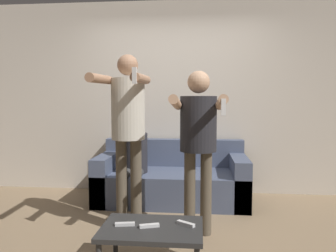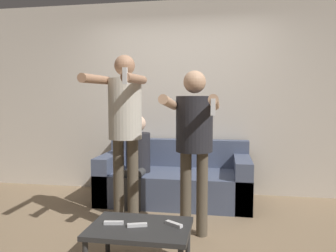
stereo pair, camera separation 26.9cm
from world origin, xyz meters
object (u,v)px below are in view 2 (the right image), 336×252
remote_mid (114,223)px  couch (175,181)px  person_standing_right (194,132)px  person_standing_left (125,121)px  coffee_table (140,231)px  remote_near (137,225)px  remote_far (174,224)px  person_seated (137,156)px

remote_mid → couch: bearing=83.5°
person_standing_right → person_standing_left: bearing=-180.0°
coffee_table → remote_near: 0.06m
person_standing_left → remote_far: 1.17m
couch → person_standing_left: bearing=-107.6°
remote_near → remote_mid: same height
person_standing_left → remote_mid: person_standing_left is taller
person_standing_left → remote_far: size_ratio=12.02×
remote_far → person_seated: bearing=114.6°
person_standing_left → remote_far: person_standing_left is taller
remote_near → couch: bearing=89.5°
remote_mid → person_standing_right: bearing=53.3°
coffee_table → remote_near: size_ratio=4.99×
person_seated → remote_mid: (0.25, -1.61, -0.24)m
remote_far → coffee_table: bearing=-168.5°
person_standing_right → remote_mid: 1.12m
couch → remote_near: size_ratio=12.42×
couch → remote_near: (-0.02, -1.82, 0.11)m
person_standing_right → remote_near: bearing=-115.6°
couch → person_standing_left: person_standing_left is taller
remote_near → remote_mid: (-0.19, 0.01, 0.00)m
person_standing_left → remote_mid: bearing=-79.6°
couch → person_standing_left: 1.41m
couch → person_standing_left: size_ratio=1.09×
person_standing_right → remote_near: person_standing_right is taller
remote_mid → remote_far: 0.46m
remote_near → remote_far: size_ratio=1.05×
coffee_table → remote_mid: remote_mid is taller
coffee_table → remote_far: 0.26m
remote_near → remote_far: bearing=13.6°
couch → remote_near: 1.83m
remote_near → person_standing_right: bearing=64.4°
remote_near → remote_mid: 0.19m
coffee_table → remote_far: size_ratio=5.26×
person_seated → couch: bearing=24.1°
person_standing_right → remote_far: 0.94m
person_standing_right → remote_mid: size_ratio=10.34×
person_standing_left → remote_mid: size_ratio=11.38×
coffee_table → remote_near: remote_near is taller
person_standing_right → remote_far: (-0.09, -0.68, -0.64)m
couch → coffee_table: bearing=-90.0°
remote_far → remote_mid: bearing=-173.4°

